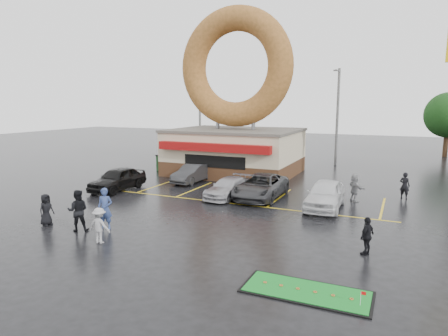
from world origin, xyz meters
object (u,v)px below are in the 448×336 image
at_px(car_black, 118,179).
at_px(putting_green, 306,292).
at_px(car_silver, 229,188).
at_px(dumpster, 168,163).
at_px(streetlight_left, 199,113).
at_px(donut_shop, 235,120).
at_px(car_grey, 261,186).
at_px(streetlight_mid, 337,114).
at_px(car_dgrey, 193,173).
at_px(person_blue, 105,209).
at_px(person_cameraman, 367,236).
at_px(car_white, 325,194).

xyz_separation_m(car_black, putting_green, (15.01, -9.40, -0.75)).
distance_m(car_silver, dumpster, 11.09).
bearing_deg(car_black, dumpster, 98.39).
distance_m(streetlight_left, dumpster, 9.40).
bearing_deg(donut_shop, car_grey, -56.82).
distance_m(streetlight_left, car_black, 17.07).
bearing_deg(putting_green, car_silver, 124.65).
relative_size(streetlight_mid, car_dgrey, 2.21).
xyz_separation_m(car_black, person_blue, (4.97, -6.97, 0.20)).
relative_size(donut_shop, person_cameraman, 8.88).
xyz_separation_m(streetlight_mid, car_white, (2.03, -16.34, -3.99)).
xyz_separation_m(car_white, dumpster, (-14.71, 7.00, -0.14)).
distance_m(streetlight_left, putting_green, 31.49).
relative_size(car_dgrey, car_grey, 0.77).
relative_size(car_dgrey, car_silver, 0.96).
height_order(car_silver, putting_green, car_silver).
xyz_separation_m(donut_shop, person_cameraman, (11.80, -14.77, -3.70)).
relative_size(streetlight_left, car_dgrey, 2.21).
distance_m(donut_shop, streetlight_mid, 10.59).
xyz_separation_m(streetlight_left, person_cameraman, (18.80, -21.72, -4.02)).
bearing_deg(car_dgrey, car_white, -15.10).
xyz_separation_m(streetlight_mid, putting_green, (3.40, -26.82, -4.75)).
relative_size(streetlight_mid, putting_green, 2.26).
bearing_deg(car_white, car_silver, 177.27).
distance_m(person_cameraman, putting_green, 4.39).
bearing_deg(car_dgrey, person_blue, -78.48).
distance_m(streetlight_left, car_dgrey, 13.83).
relative_size(streetlight_left, car_silver, 2.13).
height_order(car_black, car_white, car_white).
bearing_deg(car_dgrey, putting_green, -46.68).
distance_m(car_dgrey, car_white, 10.90).
height_order(car_dgrey, dumpster, car_dgrey).
relative_size(streetlight_left, car_black, 1.97).
height_order(car_black, dumpster, car_black).
distance_m(car_silver, car_grey, 2.02).
distance_m(streetlight_mid, car_grey, 16.16).
height_order(streetlight_mid, car_black, streetlight_mid).
bearing_deg(streetlight_mid, car_dgrey, -122.78).
relative_size(donut_shop, putting_green, 3.39).
height_order(streetlight_left, dumpster, streetlight_left).
xyz_separation_m(streetlight_left, car_silver, (10.05, -15.18, -4.17)).
bearing_deg(car_white, putting_green, -83.80).
height_order(donut_shop, streetlight_left, donut_shop).
bearing_deg(person_blue, car_white, 24.82).
bearing_deg(car_black, putting_green, -31.25).
xyz_separation_m(donut_shop, car_dgrey, (-1.32, -4.97, -3.79)).
relative_size(car_black, car_grey, 0.86).
xyz_separation_m(car_black, car_white, (13.64, 1.08, 0.01)).
xyz_separation_m(donut_shop, person_blue, (0.36, -16.44, -3.48)).
height_order(donut_shop, car_silver, donut_shop).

